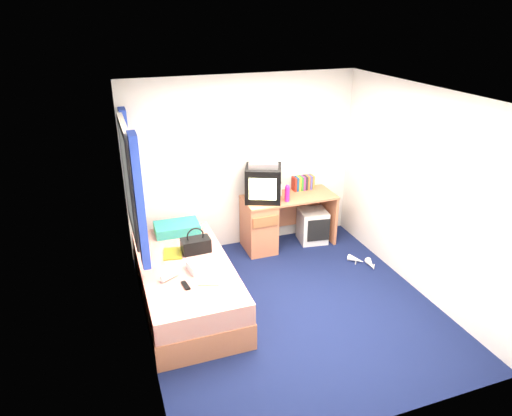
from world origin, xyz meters
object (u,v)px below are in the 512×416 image
object	(u,v)px
pink_water_bottle	(287,194)
vcr	(263,164)
picture_frame	(311,183)
aerosol_can	(280,189)
bed	(187,284)
remote_control	(186,285)
colour_swatch_fan	(209,284)
magazine	(173,254)
water_bottle	(169,276)
desk	(270,221)
storage_cube	(312,226)
pillow	(177,228)
towel	(202,266)
handbag	(196,245)
white_heels	(363,262)
crt_tv	(263,183)

from	to	relation	value
pink_water_bottle	vcr	bearing A→B (deg)	148.89
picture_frame	aerosol_can	size ratio (longest dim) A/B	0.79
bed	remote_control	world-z (taller)	remote_control
bed	remote_control	bearing A→B (deg)	-100.78
remote_control	colour_swatch_fan	bearing A→B (deg)	-18.75
picture_frame	magazine	xyz separation A→B (m)	(-2.19, -0.90, -0.27)
water_bottle	desk	bearing A→B (deg)	37.34
vcr	aerosol_can	xyz separation A→B (m)	(0.27, 0.06, -0.42)
storage_cube	colour_swatch_fan	bearing A→B (deg)	-134.94
pillow	colour_swatch_fan	xyz separation A→B (m)	(0.09, -1.30, -0.05)
vcr	pink_water_bottle	world-z (taller)	vcr
water_bottle	remote_control	xyz separation A→B (m)	(0.13, -0.20, -0.03)
magazine	colour_swatch_fan	bearing A→B (deg)	-72.29
aerosol_can	magazine	world-z (taller)	aerosol_can
pink_water_bottle	water_bottle	distance (m)	2.10
towel	remote_control	world-z (taller)	towel
pink_water_bottle	aerosol_can	size ratio (longest dim) A/B	1.19
vcr	towel	xyz separation A→B (m)	(-1.14, -1.16, -0.67)
handbag	towel	distance (m)	0.41
water_bottle	bed	bearing A→B (deg)	49.15
pink_water_bottle	remote_control	xyz separation A→B (m)	(-1.66, -1.27, -0.30)
aerosol_can	remote_control	world-z (taller)	aerosol_can
pillow	aerosol_can	xyz separation A→B (m)	(1.50, 0.24, 0.24)
handbag	pink_water_bottle	bearing A→B (deg)	20.99
handbag	magazine	distance (m)	0.28
pillow	white_heels	world-z (taller)	pillow
picture_frame	white_heels	world-z (taller)	picture_frame
aerosol_can	white_heels	size ratio (longest dim) A/B	0.43
storage_cube	white_heels	size ratio (longest dim) A/B	1.17
handbag	remote_control	distance (m)	0.73
magazine	white_heels	xyz separation A→B (m)	(2.49, -0.17, -0.51)
pillow	desk	bearing A→B (deg)	7.61
bed	aerosol_can	size ratio (longest dim) A/B	11.33
desk	picture_frame	world-z (taller)	picture_frame
vcr	bed	bearing A→B (deg)	-121.91
handbag	storage_cube	bearing A→B (deg)	19.25
bed	crt_tv	bearing A→B (deg)	37.20
water_bottle	colour_swatch_fan	world-z (taller)	water_bottle
towel	pillow	bearing A→B (deg)	95.11
magazine	remote_control	bearing A→B (deg)	-89.35
pillow	pink_water_bottle	xyz separation A→B (m)	(1.51, 0.01, 0.25)
aerosol_can	water_bottle	bearing A→B (deg)	-144.02
pillow	magazine	size ratio (longest dim) A/B	1.97
storage_cube	magazine	distance (m)	2.27
vcr	aerosol_can	bearing A→B (deg)	32.70
crt_tv	magazine	distance (m)	1.62
bed	pillow	distance (m)	0.87
pillow	picture_frame	distance (m)	2.08
storage_cube	pink_water_bottle	bearing A→B (deg)	-156.50
pink_water_bottle	handbag	distance (m)	1.53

